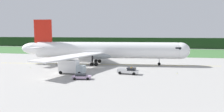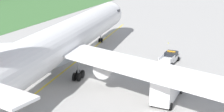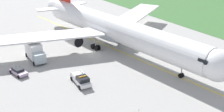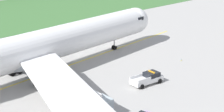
# 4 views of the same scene
# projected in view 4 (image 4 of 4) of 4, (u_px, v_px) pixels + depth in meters

# --- Properties ---
(ground) EXTENTS (320.00, 320.00, 0.00)m
(ground) POSITION_uv_depth(u_px,v_px,m) (60.00, 86.00, 54.93)
(ground) COLOR #A4A29E
(taxiway_centerline_main) EXTENTS (76.44, 8.00, 0.01)m
(taxiway_centerline_main) POSITION_uv_depth(u_px,v_px,m) (44.00, 74.00, 59.92)
(taxiway_centerline_main) COLOR yellow
(taxiway_centerline_main) RESTS_ON ground
(airliner) EXTENTS (58.34, 51.90, 15.47)m
(airliner) POSITION_uv_depth(u_px,v_px,m) (39.00, 48.00, 57.87)
(airliner) COLOR white
(airliner) RESTS_ON ground
(ops_pickup_truck) EXTENTS (5.72, 2.82, 1.94)m
(ops_pickup_truck) POSITION_uv_depth(u_px,v_px,m) (148.00, 78.00, 55.67)
(ops_pickup_truck) COLOR white
(ops_pickup_truck) RESTS_ON ground
(catering_truck) EXTENTS (7.16, 3.02, 3.87)m
(catering_truck) POSITION_uv_depth(u_px,v_px,m) (84.00, 108.00, 43.69)
(catering_truck) COLOR #A6B6BD
(catering_truck) RESTS_ON ground
(taxiway_edge_light_east) EXTENTS (0.12, 0.12, 0.44)m
(taxiway_edge_light_east) POSITION_uv_depth(u_px,v_px,m) (181.00, 60.00, 66.13)
(taxiway_edge_light_east) COLOR yellow
(taxiway_edge_light_east) RESTS_ON ground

